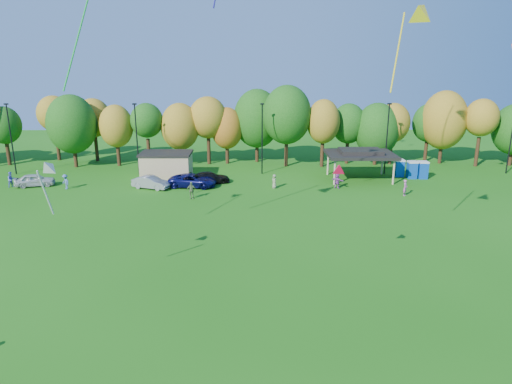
{
  "coord_description": "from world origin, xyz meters",
  "views": [
    {
      "loc": [
        0.81,
        -17.88,
        14.07
      ],
      "look_at": [
        0.98,
        6.0,
        7.24
      ],
      "focal_mm": 32.0,
      "sensor_mm": 36.0,
      "label": 1
    }
  ],
  "objects_px": {
    "car_c": "(193,181)",
    "car_d": "(210,178)",
    "porta_potties": "(411,169)",
    "car_a": "(35,180)",
    "car_b": "(151,182)"
  },
  "relations": [
    {
      "from": "car_c",
      "to": "car_d",
      "type": "relative_size",
      "value": 1.16
    },
    {
      "from": "car_c",
      "to": "car_d",
      "type": "height_order",
      "value": "car_c"
    },
    {
      "from": "porta_potties",
      "to": "car_a",
      "type": "bearing_deg",
      "value": -175.19
    },
    {
      "from": "car_c",
      "to": "car_d",
      "type": "xyz_separation_m",
      "value": [
        1.85,
        1.68,
        -0.08
      ]
    },
    {
      "from": "car_c",
      "to": "car_d",
      "type": "bearing_deg",
      "value": -40.88
    },
    {
      "from": "car_a",
      "to": "car_c",
      "type": "distance_m",
      "value": 18.55
    },
    {
      "from": "car_a",
      "to": "car_d",
      "type": "height_order",
      "value": "car_a"
    },
    {
      "from": "car_b",
      "to": "car_d",
      "type": "bearing_deg",
      "value": -50.47
    },
    {
      "from": "car_b",
      "to": "car_c",
      "type": "bearing_deg",
      "value": -62.1
    },
    {
      "from": "car_c",
      "to": "porta_potties",
      "type": "bearing_deg",
      "value": -74.02
    },
    {
      "from": "porta_potties",
      "to": "car_a",
      "type": "height_order",
      "value": "porta_potties"
    },
    {
      "from": "car_a",
      "to": "car_d",
      "type": "distance_m",
      "value": 20.43
    },
    {
      "from": "car_a",
      "to": "car_b",
      "type": "relative_size",
      "value": 1.0
    },
    {
      "from": "car_a",
      "to": "car_c",
      "type": "bearing_deg",
      "value": -106.86
    },
    {
      "from": "car_b",
      "to": "car_c",
      "type": "height_order",
      "value": "car_c"
    }
  ]
}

